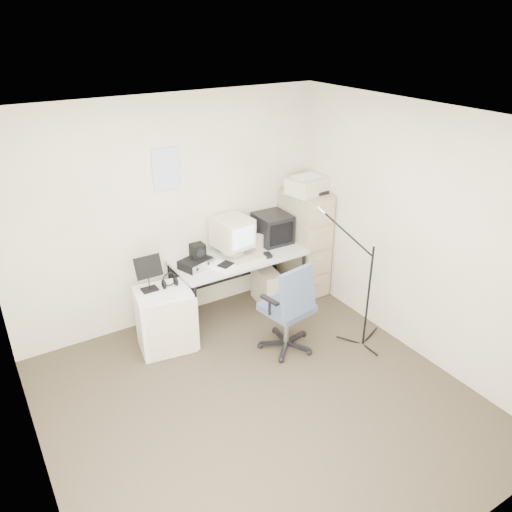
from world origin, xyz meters
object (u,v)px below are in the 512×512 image
office_chair (287,306)px  desk (239,284)px  side_cart (165,319)px  filing_cabinet (304,243)px

office_chair → desk: bearing=84.1°
desk → office_chair: size_ratio=1.48×
desk → side_cart: bearing=-168.3°
desk → office_chair: 0.89m
side_cart → desk: bearing=20.8°
filing_cabinet → desk: 0.99m
office_chair → filing_cabinet: bearing=36.1°
office_chair → side_cart: bearing=138.3°
office_chair → side_cart: office_chair is taller
filing_cabinet → office_chair: size_ratio=1.28×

